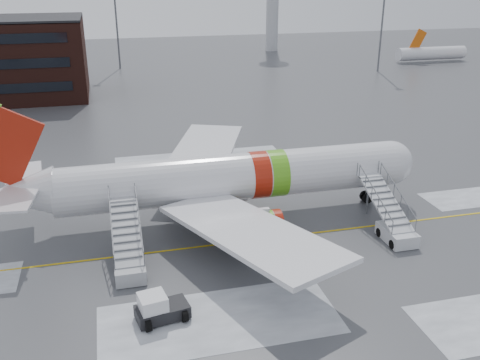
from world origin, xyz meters
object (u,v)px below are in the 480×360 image
object	(u,v)px
airstair_aft	(129,256)
airliner	(223,179)
airstair_fwd	(393,224)
pushback_tug	(159,308)

from	to	relation	value
airstair_aft	airliner	bearing A→B (deg)	39.22
airstair_fwd	airliner	bearing A→B (deg)	151.09
airstair_aft	pushback_tug	world-z (taller)	airstair_aft
pushback_tug	airstair_aft	bearing A→B (deg)	102.69
airliner	airstair_aft	distance (m)	10.60
airstair_aft	pushback_tug	distance (m)	6.27
airstair_fwd	pushback_tug	distance (m)	19.45
airstair_fwd	pushback_tug	world-z (taller)	airstair_fwd
airstair_fwd	pushback_tug	size ratio (longest dim) A/B	2.34
pushback_tug	airstair_fwd	bearing A→B (deg)	18.32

